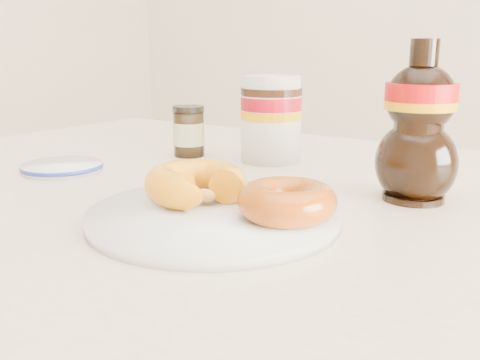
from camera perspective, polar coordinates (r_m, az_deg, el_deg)
The scene contains 8 objects.
dining_table at distance 0.70m, azimuth 4.52°, elevation -8.07°, with size 1.40×0.90×0.75m.
plate at distance 0.56m, azimuth -2.82°, elevation -3.78°, with size 0.26×0.26×0.01m.
donut_bitten at distance 0.59m, azimuth -4.75°, elevation -0.36°, with size 0.11×0.11×0.04m, color #F7A00E.
donut_whole at distance 0.53m, azimuth 5.03°, elevation -2.25°, with size 0.10×0.10×0.03m, color #8D4509.
nutella_jar at distance 0.86m, azimuth 3.33°, elevation 6.87°, with size 0.10×0.10×0.14m.
syrup_bottle at distance 0.66m, azimuth 18.54°, elevation 5.87°, with size 0.10×0.08×0.19m, color black, non-canonical shape.
dark_jar at distance 0.91m, azimuth -5.49°, elevation 5.15°, with size 0.05×0.05×0.08m.
blue_rim_saucer at distance 0.84m, azimuth -18.43°, elevation 1.35°, with size 0.12×0.12×0.01m.
Camera 1 is at (0.31, -0.47, 0.93)m, focal length 40.00 mm.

